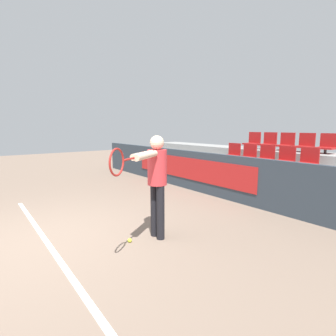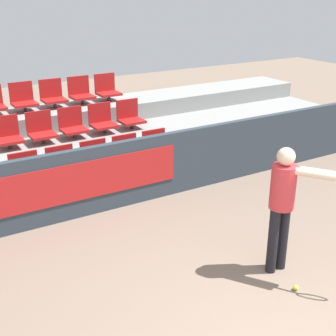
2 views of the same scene
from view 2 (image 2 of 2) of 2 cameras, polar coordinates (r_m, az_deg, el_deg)
The scene contains 20 objects.
barrier_wall at distance 7.57m, azimuth -6.78°, elevation -1.00°, with size 12.52×0.14×1.12m.
bleacher_tier_front at distance 8.27m, azimuth -8.24°, elevation -1.96°, with size 12.12×1.09×0.35m.
bleacher_tier_middle at distance 9.16m, azimuth -10.99°, elevation 1.42°, with size 12.12×1.09×0.70m.
bleacher_tier_back at distance 10.09m, azimuth -13.25°, elevation 4.19°, with size 12.12×1.09×1.06m.
stadium_chair_0 at distance 7.89m, azimuth -16.90°, elevation -0.60°, with size 0.47×0.43×0.57m.
stadium_chair_1 at distance 8.04m, azimuth -12.74°, elevation 0.23°, with size 0.47×0.43×0.57m.
stadium_chair_2 at distance 8.23m, azimuth -8.76°, elevation 1.02°, with size 0.47×0.43×0.57m.
stadium_chair_3 at distance 8.46m, azimuth -4.97°, elevation 1.77°, with size 0.47×0.43×0.57m.
stadium_chair_4 at distance 8.72m, azimuth -1.39°, elevation 2.47°, with size 0.47×0.43×0.57m.
stadium_chair_5 at distance 8.79m, azimuth -18.99°, elevation 3.85°, with size 0.47×0.43×0.57m.
stadium_chair_6 at distance 8.92m, azimuth -15.21°, elevation 4.53°, with size 0.47×0.43×0.57m.
stadium_chair_7 at distance 9.09m, azimuth -11.55°, elevation 5.17°, with size 0.47×0.43×0.57m.
stadium_chair_8 at distance 9.30m, azimuth -8.03°, elevation 5.76°, with size 0.47×0.43×0.57m.
stadium_chair_9 at distance 9.54m, azimuth -4.67°, elevation 6.31°, with size 0.47×0.43×0.57m.
stadium_chair_11 at distance 9.86m, azimuth -17.24°, elevation 8.03°, with size 0.47×0.43×0.57m.
stadium_chair_12 at distance 10.02m, azimuth -13.87°, elevation 8.57°, with size 0.47×0.43×0.57m.
stadium_chair_13 at distance 10.21m, azimuth -10.60°, elevation 9.06°, with size 0.47×0.43×0.57m.
stadium_chair_14 at distance 10.43m, azimuth -7.45°, elevation 9.51°, with size 0.47×0.43×0.57m.
tennis_player at distance 5.85m, azimuth 14.49°, elevation -3.57°, with size 0.96×1.33×1.66m.
tennis_ball at distance 6.01m, azimuth 15.31°, elevation -13.91°, with size 0.07×0.07×0.07m.
Camera 2 is at (-2.83, -2.12, 3.45)m, focal length 50.00 mm.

